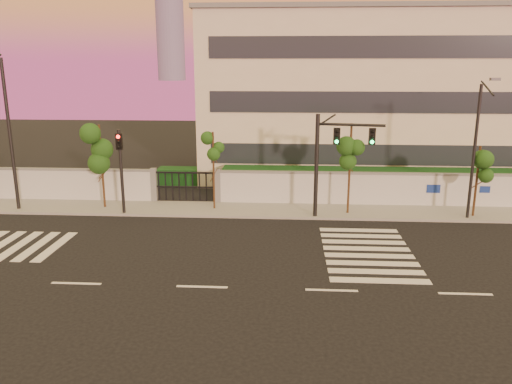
{
  "coord_description": "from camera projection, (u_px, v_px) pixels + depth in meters",
  "views": [
    {
      "loc": [
        3.2,
        -17.68,
        8.33
      ],
      "look_at": [
        1.73,
        6.0,
        2.32
      ],
      "focal_mm": 35.0,
      "sensor_mm": 36.0,
      "label": 1
    }
  ],
  "objects": [
    {
      "name": "road_markings",
      "position": [
        182.0,
        251.0,
        23.07
      ],
      "size": [
        57.0,
        7.62,
        0.02
      ],
      "color": "silver",
      "rests_on": "ground"
    },
    {
      "name": "hedge_row",
      "position": [
        256.0,
        182.0,
        33.33
      ],
      "size": [
        41.0,
        4.25,
        1.8
      ],
      "color": "#0F3313",
      "rests_on": "ground"
    },
    {
      "name": "traffic_signal_main",
      "position": [
        330.0,
        154.0,
        27.09
      ],
      "size": [
        3.67,
        0.8,
        5.83
      ],
      "rotation": [
        0.0,
        0.0,
        -0.18
      ],
      "color": "black",
      "rests_on": "ground"
    },
    {
      "name": "street_tree_f",
      "position": [
        479.0,
        165.0,
        27.38
      ],
      "size": [
        1.59,
        1.27,
        4.1
      ],
      "color": "#382314",
      "rests_on": "ground"
    },
    {
      "name": "street_tree_c",
      "position": [
        101.0,
        148.0,
        28.96
      ],
      "size": [
        1.58,
        1.25,
        5.06
      ],
      "color": "#382314",
      "rests_on": "ground"
    },
    {
      "name": "sidewalk",
      "position": [
        232.0,
        210.0,
        29.49
      ],
      "size": [
        60.0,
        3.0,
        0.15
      ],
      "primitive_type": "cube",
      "color": "gray",
      "rests_on": "ground"
    },
    {
      "name": "ground",
      "position": [
        202.0,
        287.0,
        19.35
      ],
      "size": [
        120.0,
        120.0,
        0.0
      ],
      "primitive_type": "plane",
      "color": "black",
      "rests_on": "ground"
    },
    {
      "name": "streetlight_west",
      "position": [
        7.0,
        127.0,
        28.1
      ],
      "size": [
        0.55,
        2.21,
        9.19
      ],
      "color": "black",
      "rests_on": "ground"
    },
    {
      "name": "perimeter_wall",
      "position": [
        236.0,
        187.0,
        30.69
      ],
      "size": [
        60.0,
        0.36,
        2.2
      ],
      "color": "silver",
      "rests_on": "ground"
    },
    {
      "name": "institutional_building",
      "position": [
        363.0,
        95.0,
        38.56
      ],
      "size": [
        24.4,
        12.4,
        12.25
      ],
      "color": "beige",
      "rests_on": "ground"
    },
    {
      "name": "traffic_signal_secondary",
      "position": [
        121.0,
        162.0,
        27.88
      ],
      "size": [
        0.38,
        0.36,
        4.92
      ],
      "rotation": [
        0.0,
        0.0,
        -0.22
      ],
      "color": "black",
      "rests_on": "ground"
    },
    {
      "name": "street_tree_d",
      "position": [
        214.0,
        153.0,
        28.72
      ],
      "size": [
        1.39,
        1.1,
        4.68
      ],
      "color": "#382314",
      "rests_on": "ground"
    },
    {
      "name": "street_tree_e",
      "position": [
        351.0,
        148.0,
        27.72
      ],
      "size": [
        1.56,
        1.24,
        5.27
      ],
      "color": "#382314",
      "rests_on": "ground"
    },
    {
      "name": "streetlight_east",
      "position": [
        476.0,
        146.0,
        26.56
      ],
      "size": [
        0.46,
        1.87,
        7.77
      ],
      "color": "black",
      "rests_on": "ground"
    }
  ]
}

